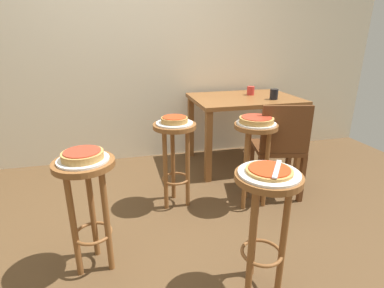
# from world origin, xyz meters

# --- Properties ---
(ground_plane) EXTENTS (6.00, 6.00, 0.00)m
(ground_plane) POSITION_xyz_m (0.00, 0.00, 0.00)
(ground_plane) COLOR brown
(back_wall) EXTENTS (6.00, 0.10, 3.00)m
(back_wall) POSITION_xyz_m (0.00, 1.65, 1.50)
(back_wall) COLOR beige
(back_wall) RESTS_ON ground_plane
(stool_foreground) EXTENTS (0.34, 0.34, 0.71)m
(stool_foreground) POSITION_xyz_m (0.53, -0.57, 0.51)
(stool_foreground) COLOR brown
(stool_foreground) RESTS_ON ground_plane
(serving_plate_foreground) EXTENTS (0.31, 0.31, 0.01)m
(serving_plate_foreground) POSITION_xyz_m (0.53, -0.57, 0.72)
(serving_plate_foreground) COLOR white
(serving_plate_foreground) RESTS_ON stool_foreground
(pizza_foreground) EXTENTS (0.23, 0.23, 0.02)m
(pizza_foreground) POSITION_xyz_m (0.53, -0.57, 0.73)
(pizza_foreground) COLOR tan
(pizza_foreground) RESTS_ON serving_plate_foreground
(stool_middle) EXTENTS (0.34, 0.34, 0.71)m
(stool_middle) POSITION_xyz_m (-0.38, -0.16, 0.51)
(stool_middle) COLOR brown
(stool_middle) RESTS_ON ground_plane
(serving_plate_middle) EXTENTS (0.28, 0.28, 0.01)m
(serving_plate_middle) POSITION_xyz_m (-0.38, -0.16, 0.72)
(serving_plate_middle) COLOR silver
(serving_plate_middle) RESTS_ON stool_middle
(pizza_middle) EXTENTS (0.23, 0.23, 0.05)m
(pizza_middle) POSITION_xyz_m (-0.38, -0.16, 0.75)
(pizza_middle) COLOR tan
(pizza_middle) RESTS_ON serving_plate_middle
(stool_leftside) EXTENTS (0.34, 0.34, 0.71)m
(stool_leftside) POSITION_xyz_m (0.87, 0.28, 0.51)
(stool_leftside) COLOR brown
(stool_leftside) RESTS_ON ground_plane
(serving_plate_leftside) EXTENTS (0.31, 0.31, 0.01)m
(serving_plate_leftside) POSITION_xyz_m (0.87, 0.28, 0.72)
(serving_plate_leftside) COLOR silver
(serving_plate_leftside) RESTS_ON stool_leftside
(pizza_leftside) EXTENTS (0.27, 0.27, 0.05)m
(pizza_leftside) POSITION_xyz_m (0.87, 0.28, 0.75)
(pizza_leftside) COLOR tan
(pizza_leftside) RESTS_ON serving_plate_leftside
(stool_rear) EXTENTS (0.34, 0.34, 0.71)m
(stool_rear) POSITION_xyz_m (0.26, 0.45, 0.51)
(stool_rear) COLOR brown
(stool_rear) RESTS_ON ground_plane
(serving_plate_rear) EXTENTS (0.29, 0.29, 0.01)m
(serving_plate_rear) POSITION_xyz_m (0.26, 0.45, 0.72)
(serving_plate_rear) COLOR silver
(serving_plate_rear) RESTS_ON stool_rear
(pizza_rear) EXTENTS (0.21, 0.21, 0.05)m
(pizza_rear) POSITION_xyz_m (0.26, 0.45, 0.75)
(pizza_rear) COLOR #B78442
(pizza_rear) RESTS_ON serving_plate_rear
(dining_table) EXTENTS (1.10, 0.79, 0.75)m
(dining_table) POSITION_xyz_m (1.14, 1.13, 0.65)
(dining_table) COLOR brown
(dining_table) RESTS_ON ground_plane
(cup_near_edge) EXTENTS (0.08, 0.08, 0.10)m
(cup_near_edge) POSITION_xyz_m (1.38, 0.95, 0.80)
(cup_near_edge) COLOR black
(cup_near_edge) RESTS_ON dining_table
(cup_far_edge) EXTENTS (0.08, 0.08, 0.09)m
(cup_far_edge) POSITION_xyz_m (1.26, 1.23, 0.80)
(cup_far_edge) COLOR red
(cup_far_edge) RESTS_ON dining_table
(wooden_chair) EXTENTS (0.48, 0.48, 0.85)m
(wooden_chair) POSITION_xyz_m (1.15, 0.37, 0.47)
(wooden_chair) COLOR #5B3319
(wooden_chair) RESTS_ON ground_plane
(pizza_server_knife) EXTENTS (0.15, 0.19, 0.01)m
(pizza_server_knife) POSITION_xyz_m (0.56, -0.59, 0.75)
(pizza_server_knife) COLOR silver
(pizza_server_knife) RESTS_ON pizza_foreground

